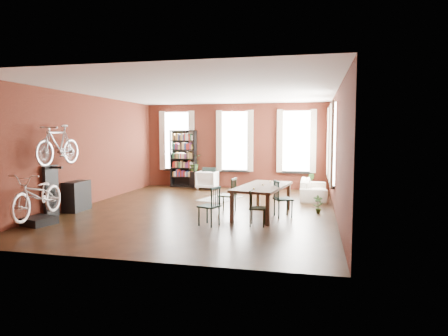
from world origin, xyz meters
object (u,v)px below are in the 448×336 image
(bookshelf, at_px, (183,159))
(plant_stand, at_px, (195,179))
(dining_chair_a, at_px, (209,206))
(bike_trainer, at_px, (39,221))
(console_table, at_px, (77,196))
(bicycle_floor, at_px, (38,175))
(dining_chair_b, at_px, (227,195))
(dining_chair_c, at_px, (258,208))
(dining_table, at_px, (262,201))
(white_armchair, at_px, (207,179))
(cream_sofa, at_px, (314,186))
(dining_chair_d, at_px, (283,199))

(bookshelf, height_order, plant_stand, bookshelf)
(dining_chair_a, relative_size, bike_trainer, 1.44)
(console_table, xyz_separation_m, bicycle_floor, (0.14, -1.71, 0.76))
(dining_chair_b, bearing_deg, dining_chair_c, 43.51)
(bike_trainer, bearing_deg, dining_chair_b, 31.35)
(dining_table, height_order, plant_stand, dining_table)
(console_table, distance_m, plant_stand, 5.48)
(dining_table, relative_size, bike_trainer, 3.67)
(dining_chair_a, relative_size, dining_chair_b, 0.98)
(white_armchair, distance_m, bicycle_floor, 6.96)
(bookshelf, bearing_deg, dining_chair_a, -66.47)
(dining_chair_a, height_order, bike_trainer, dining_chair_a)
(white_armchair, height_order, console_table, console_table)
(white_armchair, bearing_deg, dining_chair_a, 107.55)
(dining_table, xyz_separation_m, bicycle_floor, (-4.83, -2.17, 0.77))
(dining_chair_c, relative_size, plant_stand, 1.30)
(bookshelf, xyz_separation_m, bike_trainer, (-1.18, -6.89, -1.01))
(dining_chair_c, bearing_deg, plant_stand, 27.71)
(dining_table, bearing_deg, bike_trainer, -146.92)
(dining_chair_b, relative_size, bike_trainer, 1.47)
(dining_chair_b, bearing_deg, bike_trainer, -51.71)
(bookshelf, height_order, cream_sofa, bookshelf)
(dining_table, height_order, bike_trainer, dining_table)
(dining_chair_d, bearing_deg, bike_trainer, 87.36)
(dining_table, distance_m, dining_chair_c, 1.13)
(dining_chair_c, height_order, bike_trainer, dining_chair_c)
(console_table, bearing_deg, bike_trainer, -86.44)
(dining_table, bearing_deg, cream_sofa, 76.69)
(bookshelf, bearing_deg, dining_chair_d, -48.55)
(dining_chair_b, relative_size, bicycle_floor, 0.46)
(console_table, xyz_separation_m, plant_stand, (1.73, 5.20, -0.09))
(dining_table, height_order, dining_chair_c, dining_chair_c)
(bookshelf, relative_size, white_armchair, 2.94)
(plant_stand, bearing_deg, console_table, -108.35)
(dining_chair_d, height_order, white_armchair, dining_chair_d)
(bike_trainer, bearing_deg, bicycle_floor, -27.42)
(dining_table, height_order, console_table, console_table)
(dining_chair_b, height_order, dining_chair_d, dining_chair_d)
(dining_chair_b, relative_size, console_table, 1.13)
(dining_chair_a, height_order, dining_chair_b, dining_chair_b)
(dining_chair_d, relative_size, bookshelf, 0.41)
(dining_chair_b, distance_m, dining_chair_c, 1.68)
(white_armchair, distance_m, cream_sofa, 4.14)
(dining_chair_d, bearing_deg, dining_table, 62.56)
(plant_stand, bearing_deg, bike_trainer, -103.24)
(plant_stand, relative_size, bicycle_floor, 0.32)
(dining_chair_a, distance_m, dining_chair_d, 2.04)
(dining_chair_a, xyz_separation_m, cream_sofa, (2.30, 4.38, -0.04))
(dining_table, xyz_separation_m, dining_chair_a, (-1.04, -1.34, 0.06))
(dining_chair_a, height_order, white_armchair, dining_chair_a)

